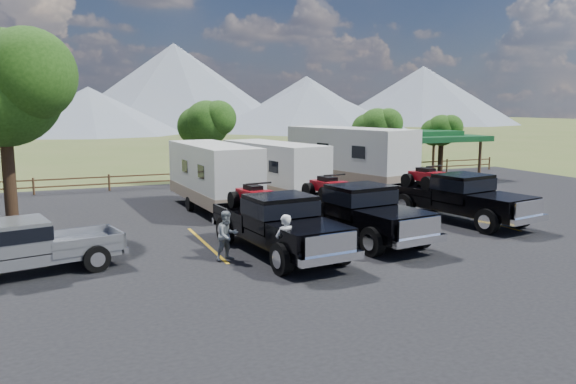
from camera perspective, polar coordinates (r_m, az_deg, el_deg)
name	(u,v)px	position (r m, az deg, el deg)	size (l,w,h in m)	color
ground	(412,256)	(19.26, 12.50, -6.32)	(320.00, 320.00, 0.00)	#495D27
asphalt_lot	(366,236)	(21.70, 7.94, -4.43)	(44.00, 34.00, 0.04)	black
stall_lines	(353,230)	(22.53, 6.65, -3.84)	(12.12, 5.50, 0.01)	gold
tree_big_nw	(1,88)	(24.25, -27.13, 9.37)	(5.54, 5.18, 7.84)	black
tree_ne_a	(377,127)	(37.79, 9.01, 6.49)	(3.11, 2.92, 4.76)	black
tree_ne_b	(441,131)	(42.05, 15.31, 6.04)	(2.77, 2.59, 4.27)	black
tree_north	(207,123)	(35.29, -8.28, 6.92)	(3.46, 3.24, 5.25)	black
rail_fence	(271,173)	(36.27, -1.78, 1.94)	(36.12, 0.12, 1.00)	brown
pavilion	(427,137)	(40.06, 13.93, 5.48)	(6.20, 6.20, 3.22)	brown
mountain_range	(68,90)	(121.20, -21.43, 9.63)	(209.00, 71.00, 20.00)	gray
rig_left	(276,221)	(18.76, -1.19, -3.01)	(2.92, 6.88, 2.23)	black
rig_center	(355,209)	(20.94, 6.84, -1.77)	(3.11, 7.04, 2.27)	black
rig_right	(457,196)	(25.01, 16.83, -0.36)	(3.42, 7.08, 2.27)	black
trailer_left	(213,176)	(26.54, -7.60, 1.64)	(2.76, 9.00, 3.12)	white
trailer_center	(274,171)	(28.80, -1.43, 2.17)	(3.52, 8.71, 3.01)	white
trailer_right	(349,158)	(32.85, 6.27, 3.49)	(4.75, 10.37, 3.61)	white
pickup_silver	(27,246)	(18.08, -24.99, -5.02)	(5.74, 2.88, 1.65)	gray
person_a	(285,244)	(16.58, -0.33, -5.29)	(0.64, 0.42, 1.76)	white
person_b	(227,235)	(18.06, -6.18, -4.41)	(0.78, 0.61, 1.61)	gray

